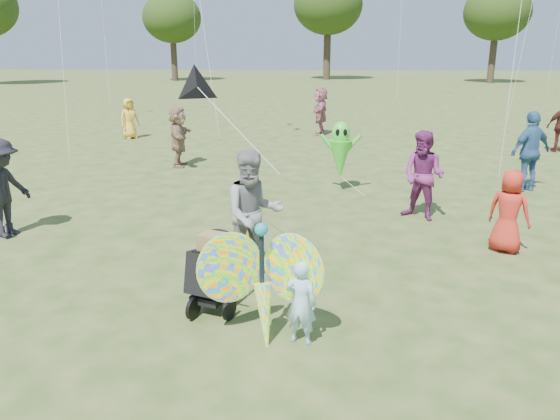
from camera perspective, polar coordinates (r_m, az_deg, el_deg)
The scene contains 16 objects.
ground at distance 7.24m, azimuth 0.96°, elevation -11.86°, with size 160.00×160.00×0.00m, color #51592B.
child_girl at distance 6.60m, azimuth 2.20°, elevation -9.65°, with size 0.39×0.25×1.06m, color #A6D3EB.
adult_man at distance 8.38m, azimuth -2.80°, elevation -0.43°, with size 0.96×0.75×1.99m, color gray.
grey_bag at distance 8.11m, azimuth -4.97°, elevation -8.04°, with size 0.46×0.37×0.15m, color slate.
crowd_a at distance 10.22m, azimuth 22.81°, elevation -0.12°, with size 0.71×0.47×1.46m, color red.
crowd_b at distance 11.39m, azimuth -26.98°, elevation 2.03°, with size 1.20×0.69×1.86m, color black.
crowd_c at distance 14.80m, azimuth 24.69°, elevation 5.58°, with size 1.16×0.48×1.98m, color #366195.
crowd_d at distance 16.63m, azimuth -10.57°, elevation 7.55°, with size 1.66×0.53×1.79m, color #9A735E.
crowd_e at distance 11.57m, azimuth 14.76°, elevation 3.48°, with size 0.90×0.70×1.84m, color #792869.
crowd_g at distance 22.26m, azimuth -15.47°, elevation 9.21°, with size 0.76×0.50×1.56m, color yellow.
crowd_j at distance 22.45m, azimuth 4.26°, elevation 10.25°, with size 1.77×0.56×1.90m, color #AE6374.
jogging_stroller at distance 7.51m, azimuth -6.79°, elevation -5.70°, with size 0.74×1.14×1.09m.
butterfly_kite at distance 6.60m, azimuth -1.82°, elevation -7.68°, with size 1.74×0.75×1.69m.
delta_kite_rig at distance 10.10m, azimuth -8.61°, elevation 12.55°, with size 2.04×2.14×1.58m.
alien_kite at distance 13.47m, azimuth 6.32°, elevation 5.95°, with size 1.12×0.69×1.74m.
tree_line at distance 51.57m, azimuth 7.37°, elevation 20.36°, with size 91.78×33.60×10.79m.
Camera 1 is at (0.22, -6.35, 3.46)m, focal length 35.00 mm.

